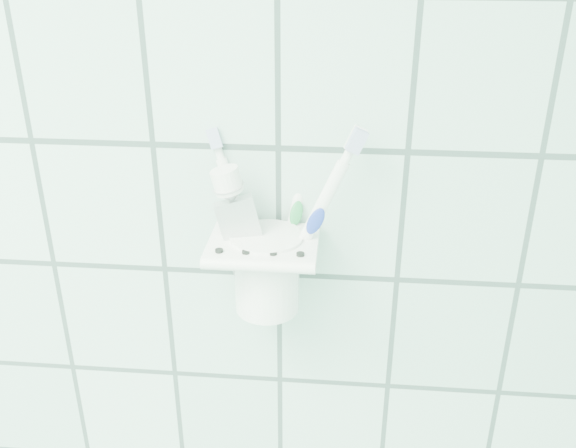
# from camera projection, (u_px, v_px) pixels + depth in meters

# --- Properties ---
(holder_bracket) EXTENTS (0.11, 0.10, 0.03)m
(holder_bracket) POSITION_uv_depth(u_px,v_px,m) (264.00, 246.00, 0.66)
(holder_bracket) COLOR white
(holder_bracket) RESTS_ON wall_back
(cup) EXTENTS (0.08, 0.08, 0.09)m
(cup) POSITION_uv_depth(u_px,v_px,m) (267.00, 269.00, 0.68)
(cup) COLOR white
(cup) RESTS_ON holder_bracket
(toothbrush_pink) EXTENTS (0.06, 0.04, 0.19)m
(toothbrush_pink) POSITION_uv_depth(u_px,v_px,m) (261.00, 216.00, 0.66)
(toothbrush_pink) COLOR white
(toothbrush_pink) RESTS_ON cup
(toothbrush_blue) EXTENTS (0.04, 0.08, 0.19)m
(toothbrush_blue) POSITION_uv_depth(u_px,v_px,m) (275.00, 221.00, 0.65)
(toothbrush_blue) COLOR white
(toothbrush_blue) RESTS_ON cup
(toothbrush_orange) EXTENTS (0.09, 0.03, 0.21)m
(toothbrush_orange) POSITION_uv_depth(u_px,v_px,m) (270.00, 215.00, 0.64)
(toothbrush_orange) COLOR white
(toothbrush_orange) RESTS_ON cup
(toothpaste_tube) EXTENTS (0.07, 0.04, 0.16)m
(toothpaste_tube) POSITION_uv_depth(u_px,v_px,m) (259.00, 226.00, 0.66)
(toothpaste_tube) COLOR silver
(toothpaste_tube) RESTS_ON cup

